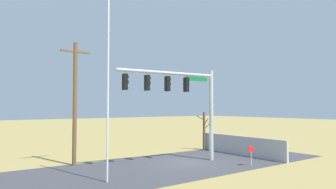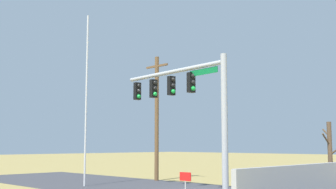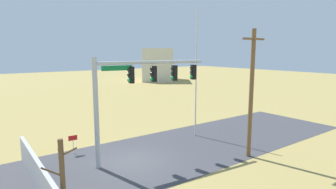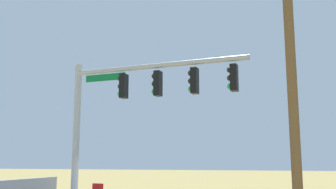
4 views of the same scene
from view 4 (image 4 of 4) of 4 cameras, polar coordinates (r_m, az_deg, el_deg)
signal_mast at (r=15.31m, az=-5.59°, el=-1.10°), size 7.20×0.93×6.23m
flagpole at (r=15.86m, az=17.73°, el=-0.20°), size 0.10×0.10×9.50m
utility_pole at (r=10.60m, az=17.63°, el=0.64°), size 1.90×0.26×7.85m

